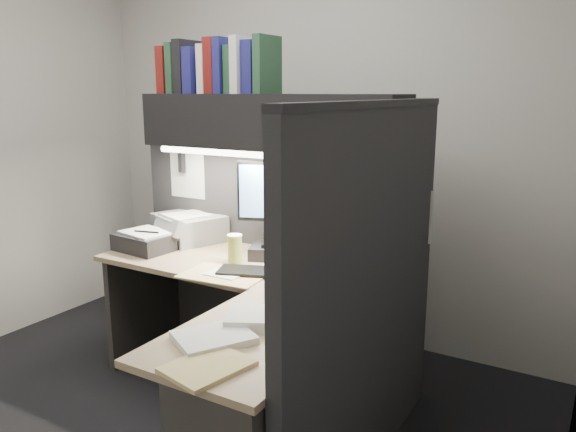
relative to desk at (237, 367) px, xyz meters
The scene contains 21 objects.
floor 0.61m from the desk, behind, with size 3.50×3.50×0.00m, color black.
wall_back 1.81m from the desk, 105.82° to the left, with size 3.50×0.04×2.70m, color #BBB8B2.
partition_back 1.07m from the desk, 113.00° to the left, with size 1.90×0.06×1.60m, color black.
partition_right 0.68m from the desk, 18.19° to the left, with size 0.06×1.50×1.60m, color black.
desk is the anchor object (origin of this frame).
overhead_shelf 1.33m from the desk, 111.79° to the left, with size 1.55×0.34×0.30m, color black.
task_light_tube 1.12m from the desk, 116.16° to the left, with size 0.04×0.04×1.32m, color white.
monitor 0.93m from the desk, 105.54° to the left, with size 0.49×0.35×0.55m.
keyboard 0.55m from the desk, 107.04° to the left, with size 0.48×0.16×0.02m, color black.
mousepad 0.63m from the desk, 63.88° to the left, with size 0.22×0.20×0.00m, color #1C339C.
mouse 0.64m from the desk, 63.62° to the left, with size 0.06×0.09×0.04m, color black.
telephone 0.84m from the desk, 70.62° to the left, with size 0.24×0.25×0.10m, color beige.
coffee_cup 0.77m from the desk, 126.02° to the left, with size 0.08×0.08×0.15m, color #B1BA4A.
printer 1.28m from the desk, 139.64° to the left, with size 0.41×0.35×0.16m, color gray.
notebook_stack 1.16m from the desk, 154.28° to the left, with size 0.34×0.28×0.10m, color black.
open_folder 0.53m from the desk, 133.69° to the left, with size 0.43×0.28×0.01m, color tan.
paper_stack_a 0.37m from the desk, 28.89° to the right, with size 0.25×0.21×0.05m, color white.
paper_stack_b 0.46m from the desk, 67.95° to the right, with size 0.22×0.28×0.03m, color white.
manila_stack 0.64m from the desk, 63.91° to the right, with size 0.22×0.28×0.02m, color tan.
binder_row 1.67m from the desk, 130.59° to the left, with size 0.73×0.25×0.31m.
pinned_papers 0.83m from the desk, 90.40° to the left, with size 1.76×1.31×0.51m.
Camera 1 is at (1.81, -1.89, 1.66)m, focal length 35.00 mm.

